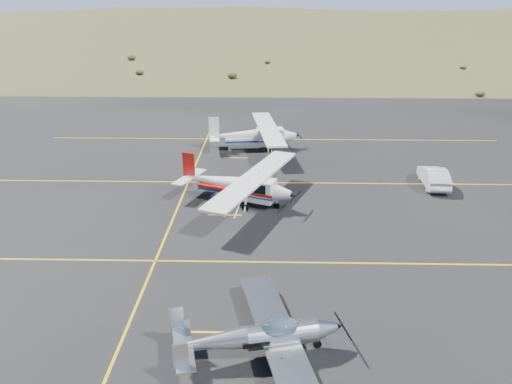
% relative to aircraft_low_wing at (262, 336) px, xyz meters
% --- Properties ---
extents(ground, '(1600.00, 1600.00, 0.00)m').
position_rel_aircraft_low_wing_xyz_m(ground, '(0.62, 4.81, -0.88)').
color(ground, '#383D1C').
rests_on(ground, ground).
extents(apron, '(72.00, 72.00, 0.02)m').
position_rel_aircraft_low_wing_xyz_m(apron, '(0.62, 11.81, -0.88)').
color(apron, black).
rests_on(apron, ground).
extents(aircraft_low_wing, '(6.19, 8.48, 1.84)m').
position_rel_aircraft_low_wing_xyz_m(aircraft_low_wing, '(0.00, 0.00, 0.00)').
color(aircraft_low_wing, silver).
rests_on(aircraft_low_wing, apron).
extents(aircraft_cessna, '(7.98, 10.93, 2.84)m').
position_rel_aircraft_low_wing_xyz_m(aircraft_cessna, '(-1.72, 14.30, 0.38)').
color(aircraft_cessna, silver).
rests_on(aircraft_cessna, apron).
extents(aircraft_plain, '(6.71, 11.10, 2.80)m').
position_rel_aircraft_low_wing_xyz_m(aircraft_plain, '(-0.94, 25.86, 0.36)').
color(aircraft_plain, white).
rests_on(aircraft_plain, apron).
extents(sedan, '(1.65, 4.14, 1.34)m').
position_rel_aircraft_low_wing_xyz_m(sedan, '(11.50, 17.49, -0.20)').
color(sedan, silver).
rests_on(sedan, apron).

